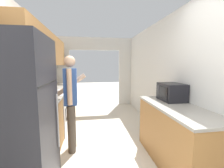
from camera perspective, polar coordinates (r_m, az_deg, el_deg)
wall_left at (r=3.33m, az=-27.84°, el=6.43°), size 0.38×6.83×2.50m
wall_right at (r=3.17m, az=21.75°, el=2.01°), size 0.06×6.83×2.50m
wall_far_with_doorway at (r=5.57m, az=-6.50°, el=6.60°), size 3.10×0.06×2.50m
counter_left at (r=4.07m, az=-20.38°, el=-8.27°), size 0.62×3.15×0.91m
counter_right at (r=2.58m, az=23.13°, el=-17.57°), size 0.62×1.54×0.91m
refrigerator at (r=2.01m, az=-31.93°, el=-11.21°), size 0.71×0.81×1.83m
range_oven at (r=3.67m, az=-21.57°, el=-9.92°), size 0.66×0.79×1.05m
person at (r=2.70m, az=-15.38°, el=-6.21°), size 0.53×0.38×1.67m
microwave at (r=2.74m, az=21.72°, el=-2.84°), size 0.35×0.44×0.29m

